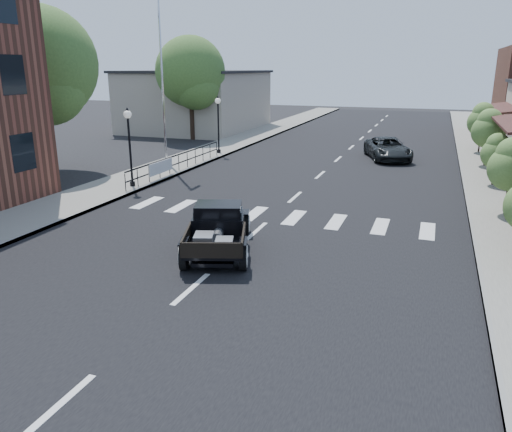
% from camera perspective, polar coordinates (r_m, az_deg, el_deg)
% --- Properties ---
extents(ground, '(120.00, 120.00, 0.00)m').
position_cam_1_polar(ground, '(15.58, -2.42, -3.98)').
color(ground, black).
rests_on(ground, ground).
extents(road, '(14.00, 80.00, 0.02)m').
position_cam_1_polar(road, '(29.54, 8.62, 5.78)').
color(road, black).
rests_on(road, ground).
extents(road_markings, '(12.00, 60.00, 0.06)m').
position_cam_1_polar(road_markings, '(24.75, 6.32, 3.74)').
color(road_markings, silver).
rests_on(road_markings, ground).
extents(sidewalk_left, '(3.00, 80.00, 0.15)m').
position_cam_1_polar(sidewalk_left, '(32.22, -6.45, 6.88)').
color(sidewalk_left, gray).
rests_on(sidewalk_left, ground).
extents(sidewalk_right, '(3.00, 80.00, 0.15)m').
position_cam_1_polar(sidewalk_right, '(29.15, 25.27, 4.36)').
color(sidewalk_right, gray).
rests_on(sidewalk_right, ground).
extents(low_building_left, '(10.00, 12.00, 5.00)m').
position_cam_1_polar(low_building_left, '(46.39, -6.76, 12.86)').
color(low_building_left, '#ADA391').
rests_on(low_building_left, ground).
extents(railing, '(0.08, 10.00, 1.00)m').
position_cam_1_polar(railing, '(27.21, -8.83, 6.22)').
color(railing, black).
rests_on(railing, sidewalk_left).
extents(banner, '(0.04, 2.20, 0.60)m').
position_cam_1_polar(banner, '(25.50, -10.78, 4.96)').
color(banner, silver).
rests_on(banner, sidewalk_left).
extents(lamp_post_b, '(0.36, 0.36, 3.60)m').
position_cam_1_polar(lamp_post_b, '(23.77, -14.21, 7.59)').
color(lamp_post_b, black).
rests_on(lamp_post_b, sidewalk_left).
extents(lamp_post_c, '(0.36, 0.36, 3.60)m').
position_cam_1_polar(lamp_post_c, '(32.48, -4.33, 10.36)').
color(lamp_post_c, black).
rests_on(lamp_post_c, sidewalk_left).
extents(flagpole, '(0.12, 0.12, 13.10)m').
position_cam_1_polar(flagpole, '(29.47, -10.88, 18.73)').
color(flagpole, silver).
rests_on(flagpole, sidewalk_left).
extents(big_tree_near, '(5.85, 5.85, 8.59)m').
position_cam_1_polar(big_tree_near, '(29.07, -23.15, 13.01)').
color(big_tree_near, '#3E622A').
rests_on(big_tree_near, ground).
extents(big_tree_far, '(5.33, 5.33, 7.83)m').
position_cam_1_polar(big_tree_far, '(39.84, -7.43, 14.26)').
color(big_tree_far, '#3E622A').
rests_on(big_tree_far, ground).
extents(small_tree_b, '(1.68, 1.68, 2.79)m').
position_cam_1_polar(small_tree_b, '(20.86, 27.02, 3.93)').
color(small_tree_b, '#4C6F33').
rests_on(small_tree_b, sidewalk_right).
extents(small_tree_c, '(1.40, 1.40, 2.34)m').
position_cam_1_polar(small_tree_c, '(25.97, 25.70, 5.78)').
color(small_tree_c, '#4C6F33').
rests_on(small_tree_c, sidewalk_right).
extents(small_tree_d, '(1.83, 1.83, 3.05)m').
position_cam_1_polar(small_tree_d, '(31.02, 24.94, 8.06)').
color(small_tree_d, '#4C6F33').
rests_on(small_tree_d, sidewalk_right).
extents(small_tree_e, '(1.85, 1.85, 3.08)m').
position_cam_1_polar(small_tree_e, '(35.83, 24.36, 9.12)').
color(small_tree_e, '#4C6F33').
rests_on(small_tree_e, sidewalk_right).
extents(hotrod_pickup, '(3.31, 4.76, 1.50)m').
position_cam_1_polar(hotrod_pickup, '(15.34, -4.34, -1.38)').
color(hotrod_pickup, black).
rests_on(hotrod_pickup, ground).
extents(second_car, '(3.61, 5.22, 1.33)m').
position_cam_1_polar(second_car, '(32.02, 14.83, 7.44)').
color(second_car, black).
rests_on(second_car, ground).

